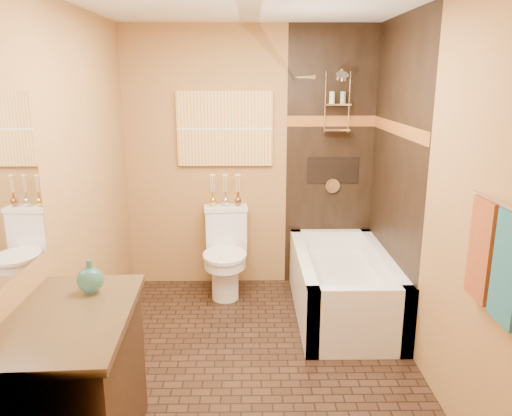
{
  "coord_description": "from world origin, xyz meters",
  "views": [
    {
      "loc": [
        -0.01,
        -3.26,
        2.01
      ],
      "look_at": [
        0.04,
        0.4,
        1.06
      ],
      "focal_mm": 35.0,
      "sensor_mm": 36.0,
      "label": 1
    }
  ],
  "objects_px": {
    "sunset_painting": "(225,129)",
    "toilet": "(225,252)",
    "bathtub": "(342,290)",
    "vanity": "(73,392)"
  },
  "relations": [
    {
      "from": "sunset_painting",
      "to": "toilet",
      "type": "relative_size",
      "value": 1.1
    },
    {
      "from": "sunset_painting",
      "to": "bathtub",
      "type": "distance_m",
      "value": 1.84
    },
    {
      "from": "bathtub",
      "to": "vanity",
      "type": "distance_m",
      "value": 2.47
    },
    {
      "from": "sunset_painting",
      "to": "bathtub",
      "type": "bearing_deg",
      "value": -34.94
    },
    {
      "from": "sunset_painting",
      "to": "toilet",
      "type": "xyz_separation_m",
      "value": [
        0.0,
        -0.27,
        -1.14
      ]
    },
    {
      "from": "toilet",
      "to": "vanity",
      "type": "bearing_deg",
      "value": -113.13
    },
    {
      "from": "bathtub",
      "to": "toilet",
      "type": "bearing_deg",
      "value": 156.3
    },
    {
      "from": "sunset_painting",
      "to": "vanity",
      "type": "bearing_deg",
      "value": -105.51
    },
    {
      "from": "vanity",
      "to": "bathtub",
      "type": "bearing_deg",
      "value": 42.62
    },
    {
      "from": "bathtub",
      "to": "sunset_painting",
      "type": "bearing_deg",
      "value": 145.06
    }
  ]
}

